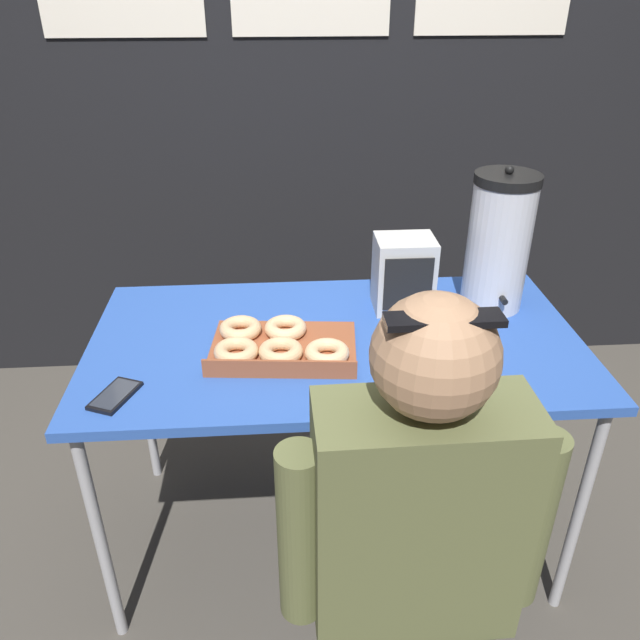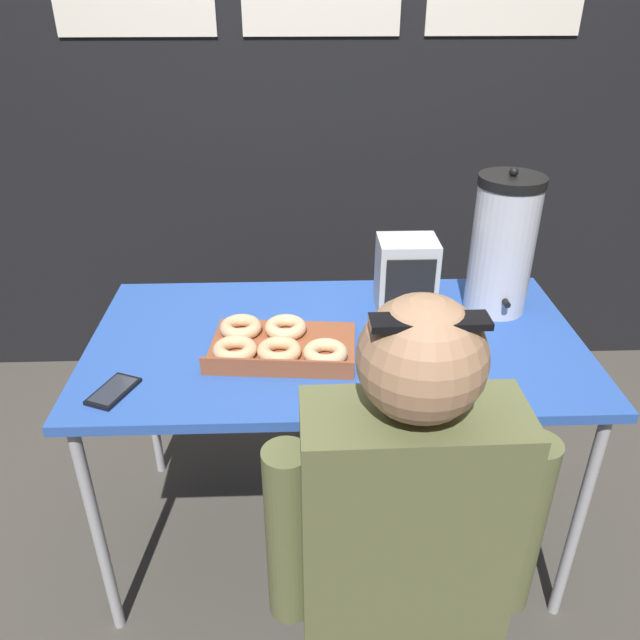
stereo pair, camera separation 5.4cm
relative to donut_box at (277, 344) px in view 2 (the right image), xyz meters
name	(u,v)px [view 2 (the right image)]	position (x,y,z in m)	size (l,w,h in m)	color
ground_plane	(333,531)	(0.16, 0.07, -0.80)	(12.00, 12.00, 0.00)	#4C473F
back_wall	(321,57)	(0.16, 1.23, 0.59)	(6.00, 0.11, 2.76)	black
folding_table	(336,353)	(0.16, 0.07, -0.07)	(1.39, 0.75, 0.78)	#2D56B2
donut_box	(277,344)	(0.00, 0.00, 0.00)	(0.42, 0.31, 0.05)	brown
coffee_urn	(503,245)	(0.66, 0.23, 0.18)	(0.19, 0.22, 0.44)	silver
cell_phone	(113,391)	(-0.40, -0.18, -0.02)	(0.12, 0.15, 0.01)	black
space_heater	(406,275)	(0.39, 0.24, 0.09)	(0.17, 0.15, 0.23)	silver
person_seated	(402,571)	(0.27, -0.58, -0.20)	(0.56, 0.23, 1.24)	#33332D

